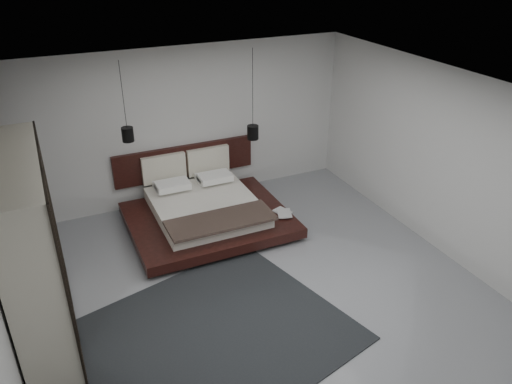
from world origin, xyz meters
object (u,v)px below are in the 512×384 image
bed (205,209)px  rug (191,347)px  pendant_left (128,134)px  wardrobe (33,254)px  lattice_screen (5,172)px  pendant_right (253,132)px

bed → rug: size_ratio=0.69×
pendant_left → wardrobe: (-1.56, -2.10, -0.48)m
wardrobe → rug: 2.13m
lattice_screen → rug: lattice_screen is taller
pendant_right → rug: (-2.19, -3.08, -1.35)m
pendant_left → rug: bearing=-91.1°
lattice_screen → bed: 3.10m
bed → rug: bearing=-112.7°
pendant_left → wardrobe: pendant_left is taller
bed → rug: (-1.12, -2.69, -0.27)m
lattice_screen → bed: lattice_screen is taller
lattice_screen → pendant_left: pendant_left is taller
pendant_left → wardrobe: bearing=-126.6°
pendant_left → wardrobe: size_ratio=0.53×
lattice_screen → wardrobe: 2.26m
pendant_left → lattice_screen: bearing=175.4°
wardrobe → rug: (1.50, -0.98, -1.16)m
lattice_screen → pendant_right: size_ratio=1.66×
pendant_right → rug: 4.01m
pendant_left → pendant_right: (2.13, -0.00, -0.29)m
lattice_screen → rug: 3.89m
wardrobe → bed: bearing=33.1°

